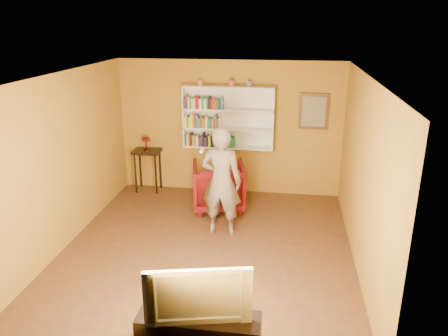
{
  "coord_description": "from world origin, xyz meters",
  "views": [
    {
      "loc": [
        1.16,
        -6.02,
        3.46
      ],
      "look_at": [
        0.15,
        0.75,
        1.1
      ],
      "focal_mm": 35.0,
      "sensor_mm": 36.0,
      "label": 1
    }
  ],
  "objects": [
    {
      "name": "room_shell",
      "position": [
        0.0,
        0.0,
        1.02
      ],
      "size": [
        5.3,
        5.8,
        2.88
      ],
      "color": "#4B2C18",
      "rests_on": "ground"
    },
    {
      "name": "bookshelf",
      "position": [
        0.0,
        2.41,
        1.59
      ],
      "size": [
        1.8,
        0.29,
        1.23
      ],
      "color": "white",
      "rests_on": "room_shell"
    },
    {
      "name": "books_row_lower",
      "position": [
        -0.35,
        2.3,
        1.13
      ],
      "size": [
        0.99,
        0.19,
        0.27
      ],
      "color": "navy",
      "rests_on": "bookshelf"
    },
    {
      "name": "books_row_middle",
      "position": [
        -0.51,
        2.31,
        1.51
      ],
      "size": [
        0.72,
        0.19,
        0.27
      ],
      "color": "yellow",
      "rests_on": "bookshelf"
    },
    {
      "name": "books_row_upper",
      "position": [
        -0.48,
        2.3,
        1.88
      ],
      "size": [
        0.77,
        0.19,
        0.25
      ],
      "color": "navy",
      "rests_on": "bookshelf"
    },
    {
      "name": "ornament_left",
      "position": [
        -0.55,
        2.35,
        2.27
      ],
      "size": [
        0.08,
        0.08,
        0.1
      ],
      "primitive_type": "cube",
      "color": "#C08B36",
      "rests_on": "bookshelf"
    },
    {
      "name": "ornament_centre",
      "position": [
        0.07,
        2.35,
        2.27
      ],
      "size": [
        0.08,
        0.08,
        0.12
      ],
      "primitive_type": "cube",
      "color": "#AF3A4F",
      "rests_on": "bookshelf"
    },
    {
      "name": "ornament_right",
      "position": [
        0.39,
        2.35,
        2.27
      ],
      "size": [
        0.08,
        0.08,
        0.11
      ],
      "primitive_type": "cube",
      "color": "slate",
      "rests_on": "bookshelf"
    },
    {
      "name": "framed_painting",
      "position": [
        1.65,
        2.46,
        1.75
      ],
      "size": [
        0.55,
        0.05,
        0.7
      ],
      "color": "#543518",
      "rests_on": "room_shell"
    },
    {
      "name": "console_table",
      "position": [
        -1.68,
        2.25,
        0.74
      ],
      "size": [
        0.54,
        0.42,
        0.89
      ],
      "color": "black",
      "rests_on": "ground"
    },
    {
      "name": "ruby_lustre",
      "position": [
        -1.68,
        2.25,
        1.09
      ],
      "size": [
        0.17,
        0.17,
        0.27
      ],
      "color": "maroon",
      "rests_on": "console_table"
    },
    {
      "name": "armchair",
      "position": [
        -0.08,
        1.59,
        0.44
      ],
      "size": [
        1.13,
        1.15,
        0.89
      ],
      "primitive_type": "imported",
      "rotation": [
        0.0,
        0.0,
        3.35
      ],
      "color": "#4C050A",
      "rests_on": "ground"
    },
    {
      "name": "person",
      "position": [
        0.13,
        0.57,
        0.93
      ],
      "size": [
        0.71,
        0.5,
        1.85
      ],
      "primitive_type": "imported",
      "rotation": [
        0.0,
        0.0,
        3.06
      ],
      "color": "#695A4D",
      "rests_on": "ground"
    },
    {
      "name": "game_remote",
      "position": [
        -0.12,
        0.28,
        1.53
      ],
      "size": [
        0.04,
        0.15,
        0.04
      ],
      "primitive_type": "cube",
      "color": "white",
      "rests_on": "person"
    },
    {
      "name": "tv_cabinet",
      "position": [
        0.33,
        -2.25,
        0.24
      ],
      "size": [
        1.32,
        0.4,
        0.47
      ],
      "primitive_type": "cube",
      "color": "black",
      "rests_on": "ground"
    },
    {
      "name": "television",
      "position": [
        0.33,
        -2.25,
        0.79
      ],
      "size": [
        1.11,
        0.38,
        0.64
      ],
      "primitive_type": "imported",
      "rotation": [
        0.0,
        0.0,
        0.22
      ],
      "color": "black",
      "rests_on": "tv_cabinet"
    }
  ]
}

